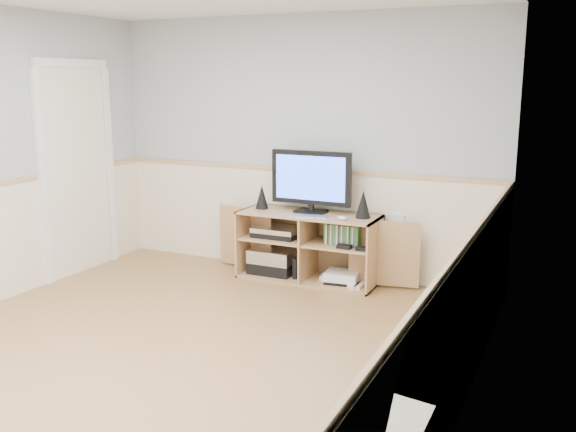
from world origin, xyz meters
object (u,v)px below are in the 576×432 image
object	(u,v)px
monitor	(311,179)
keyboard	(311,216)
game_consoles	(341,277)
media_cabinet	(311,245)

from	to	relation	value
monitor	keyboard	world-z (taller)	monitor
keyboard	monitor	bearing A→B (deg)	100.07
game_consoles	keyboard	bearing A→B (deg)	-153.69
media_cabinet	keyboard	xyz separation A→B (m)	(0.09, -0.20, 0.32)
keyboard	game_consoles	size ratio (longest dim) A/B	0.64
media_cabinet	keyboard	bearing A→B (deg)	-66.48
monitor	keyboard	xyz separation A→B (m)	(0.09, -0.19, -0.31)
keyboard	game_consoles	xyz separation A→B (m)	(0.26, 0.13, -0.59)
media_cabinet	keyboard	world-z (taller)	keyboard
media_cabinet	game_consoles	world-z (taller)	media_cabinet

